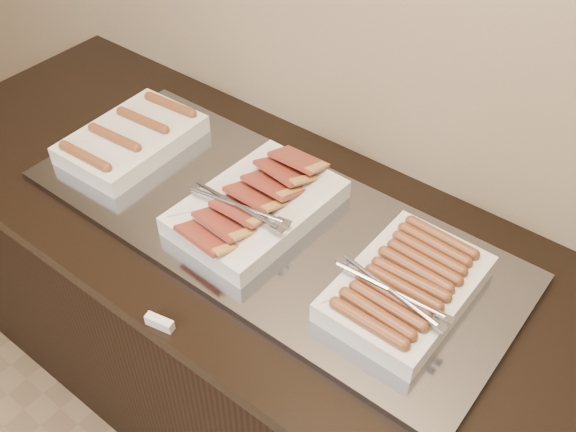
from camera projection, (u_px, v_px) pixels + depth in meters
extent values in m
cube|color=black|center=(263.00, 338.00, 1.85)|extent=(2.00, 0.70, 0.86)
cube|color=black|center=(257.00, 227.00, 1.55)|extent=(2.06, 0.76, 0.04)
cube|color=gray|center=(266.00, 223.00, 1.51)|extent=(1.20, 0.50, 0.02)
cube|color=silver|center=(132.00, 139.00, 1.69)|extent=(0.24, 0.36, 0.05)
cylinder|color=brown|center=(85.00, 156.00, 1.59)|extent=(0.16, 0.03, 0.03)
cylinder|color=brown|center=(114.00, 137.00, 1.65)|extent=(0.16, 0.04, 0.03)
cylinder|color=brown|center=(143.00, 120.00, 1.70)|extent=(0.16, 0.04, 0.03)
cylinder|color=brown|center=(170.00, 105.00, 1.76)|extent=(0.16, 0.04, 0.03)
cube|color=silver|center=(257.00, 207.00, 1.50)|extent=(0.27, 0.40, 0.05)
cube|color=brown|center=(208.00, 237.00, 1.39)|extent=(0.14, 0.10, 0.04)
cube|color=brown|center=(225.00, 223.00, 1.42)|extent=(0.14, 0.10, 0.04)
cube|color=brown|center=(242.00, 210.00, 1.45)|extent=(0.13, 0.09, 0.04)
cube|color=brown|center=(256.00, 196.00, 1.48)|extent=(0.13, 0.09, 0.04)
cube|color=brown|center=(273.00, 185.00, 1.50)|extent=(0.13, 0.09, 0.04)
cube|color=brown|center=(284.00, 171.00, 1.53)|extent=(0.14, 0.10, 0.04)
cube|color=brown|center=(299.00, 160.00, 1.56)|extent=(0.13, 0.09, 0.04)
cube|color=silver|center=(406.00, 288.00, 1.32)|extent=(0.24, 0.35, 0.05)
cylinder|color=brown|center=(369.00, 323.00, 1.22)|extent=(0.16, 0.03, 0.03)
cylinder|color=brown|center=(377.00, 314.00, 1.23)|extent=(0.16, 0.04, 0.03)
cylinder|color=brown|center=(388.00, 306.00, 1.25)|extent=(0.16, 0.03, 0.03)
cylinder|color=brown|center=(393.00, 295.00, 1.27)|extent=(0.16, 0.03, 0.03)
cylinder|color=brown|center=(404.00, 288.00, 1.28)|extent=(0.16, 0.03, 0.03)
cylinder|color=brown|center=(411.00, 279.00, 1.30)|extent=(0.16, 0.03, 0.03)
cylinder|color=brown|center=(415.00, 270.00, 1.31)|extent=(0.16, 0.03, 0.03)
cylinder|color=brown|center=(424.00, 262.00, 1.33)|extent=(0.16, 0.03, 0.03)
cylinder|color=brown|center=(429.00, 253.00, 1.35)|extent=(0.16, 0.03, 0.03)
cylinder|color=brown|center=(434.00, 245.00, 1.37)|extent=(0.16, 0.03, 0.03)
cylinder|color=brown|center=(442.00, 237.00, 1.38)|extent=(0.16, 0.03, 0.03)
cube|color=silver|center=(160.00, 323.00, 1.30)|extent=(0.06, 0.03, 0.02)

